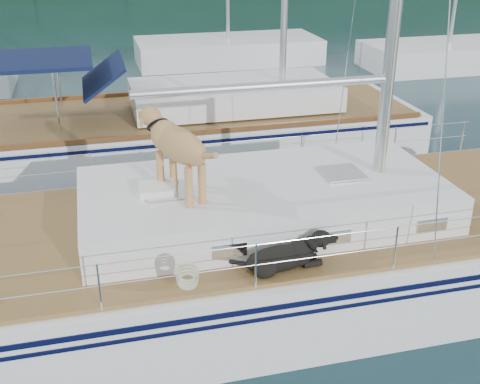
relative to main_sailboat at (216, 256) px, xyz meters
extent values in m
plane|color=#0E252B|center=(-0.09, 0.00, -0.68)|extent=(120.00, 120.00, 0.00)
cube|color=white|center=(-0.09, 0.00, -0.18)|extent=(12.00, 3.80, 1.40)
cube|color=olive|center=(-0.09, 0.00, 0.55)|extent=(11.52, 3.50, 0.06)
cube|color=white|center=(0.71, 0.00, 0.85)|extent=(5.20, 2.50, 0.55)
cylinder|color=silver|center=(0.71, 0.00, 2.53)|extent=(3.60, 0.12, 0.12)
cylinder|color=silver|center=(-0.09, -1.74, 1.14)|extent=(10.56, 0.01, 0.01)
cylinder|color=silver|center=(-0.09, 1.75, 1.14)|extent=(10.56, 0.01, 0.01)
cube|color=#1C2FB4|center=(-1.31, 1.35, 0.60)|extent=(0.75, 0.65, 0.05)
cube|color=white|center=(-0.82, -0.02, 1.19)|extent=(0.50, 0.42, 0.12)
torus|color=beige|center=(-0.71, -1.81, 0.94)|extent=(0.35, 0.17, 0.34)
cube|color=white|center=(0.53, 6.00, -0.23)|extent=(11.00, 3.50, 1.30)
cube|color=olive|center=(0.53, 6.00, 0.42)|extent=(10.56, 3.29, 0.06)
cube|color=white|center=(1.73, 6.00, 0.77)|extent=(4.80, 2.30, 0.55)
cube|color=#0F193F|center=(-2.67, 6.00, 1.82)|extent=(2.40, 2.30, 0.08)
cube|color=white|center=(3.91, 16.00, -0.28)|extent=(7.20, 3.00, 1.10)
cube|color=white|center=(11.91, 13.00, -0.28)|extent=(6.40, 3.00, 1.10)
camera|label=1|loc=(-1.55, -7.57, 4.56)|focal=45.00mm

